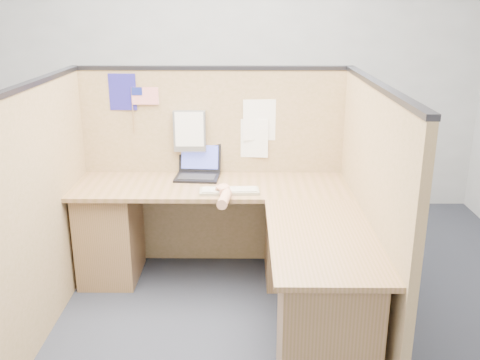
{
  "coord_description": "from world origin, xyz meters",
  "views": [
    {
      "loc": [
        0.24,
        -2.93,
        1.95
      ],
      "look_at": [
        0.21,
        0.5,
        0.82
      ],
      "focal_mm": 40.0,
      "sensor_mm": 36.0,
      "label": 1
    }
  ],
  "objects_px": {
    "l_desk": "(236,252)",
    "keyboard": "(229,191)",
    "mouse": "(224,191)",
    "laptop": "(198,169)"
  },
  "relations": [
    {
      "from": "l_desk",
      "to": "keyboard",
      "type": "distance_m",
      "value": 0.42
    },
    {
      "from": "l_desk",
      "to": "keyboard",
      "type": "relative_size",
      "value": 4.74
    },
    {
      "from": "l_desk",
      "to": "mouse",
      "type": "height_order",
      "value": "mouse"
    },
    {
      "from": "keyboard",
      "to": "mouse",
      "type": "distance_m",
      "value": 0.04
    },
    {
      "from": "l_desk",
      "to": "mouse",
      "type": "bearing_deg",
      "value": 113.37
    },
    {
      "from": "l_desk",
      "to": "mouse",
      "type": "relative_size",
      "value": 19.2
    },
    {
      "from": "l_desk",
      "to": "laptop",
      "type": "relative_size",
      "value": 5.83
    },
    {
      "from": "l_desk",
      "to": "keyboard",
      "type": "bearing_deg",
      "value": 102.25
    },
    {
      "from": "l_desk",
      "to": "keyboard",
      "type": "height_order",
      "value": "keyboard"
    },
    {
      "from": "mouse",
      "to": "laptop",
      "type": "bearing_deg",
      "value": 117.76
    }
  ]
}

